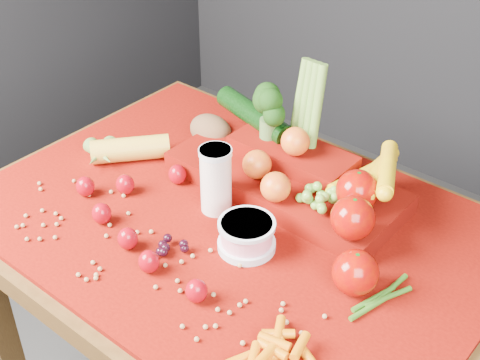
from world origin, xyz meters
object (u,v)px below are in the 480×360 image
Objects in this scene: milk_glass at (216,178)px; produce_mound at (300,173)px; yogurt_bowl at (247,234)px; table at (234,258)px.

milk_glass is 0.24× the size of produce_mound.
produce_mound reaches higher than yogurt_bowl.
milk_glass is (-0.05, 0.00, 0.19)m from table.
yogurt_bowl is 0.19× the size of produce_mound.
milk_glass is 1.29× the size of yogurt_bowl.
table is 0.19m from milk_glass.
yogurt_bowl is (0.08, -0.05, 0.14)m from table.
table is 7.46× the size of milk_glass.
milk_glass is 0.15m from yogurt_bowl.
produce_mound is (0.11, 0.15, -0.02)m from milk_glass.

